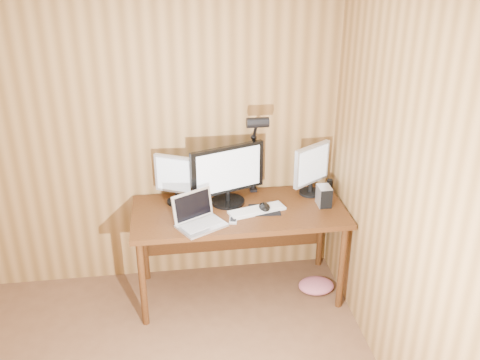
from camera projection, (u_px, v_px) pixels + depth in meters
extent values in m
plane|color=olive|center=(110.00, 136.00, 4.02)|extent=(4.00, 0.00, 4.00)
plane|color=olive|center=(465.00, 268.00, 2.45)|extent=(0.00, 4.00, 4.00)
cube|color=#45230E|center=(239.00, 212.00, 4.03)|extent=(1.60, 0.70, 0.04)
cube|color=#45230E|center=(234.00, 223.00, 4.43)|extent=(1.48, 0.02, 0.51)
cylinder|color=#45230E|center=(143.00, 284.00, 3.83)|extent=(0.05, 0.05, 0.71)
cylinder|color=#45230E|center=(144.00, 242.00, 4.35)|extent=(0.05, 0.05, 0.71)
cylinder|color=#45230E|center=(342.00, 268.00, 4.02)|extent=(0.05, 0.05, 0.71)
cylinder|color=#45230E|center=(321.00, 229.00, 4.54)|extent=(0.05, 0.05, 0.71)
cylinder|color=black|center=(228.00, 201.00, 4.12)|extent=(0.26, 0.26, 0.02)
cylinder|color=black|center=(228.00, 196.00, 4.10)|extent=(0.04, 0.04, 0.08)
cube|color=black|center=(228.00, 169.00, 4.00)|extent=(0.57, 0.24, 0.37)
cube|color=silver|center=(229.00, 170.00, 3.99)|extent=(0.49, 0.18, 0.32)
cylinder|color=black|center=(178.00, 201.00, 4.12)|extent=(0.16, 0.16, 0.02)
cylinder|color=black|center=(177.00, 196.00, 4.10)|extent=(0.03, 0.03, 0.07)
cube|color=silver|center=(176.00, 174.00, 4.02)|extent=(0.32, 0.18, 0.30)
cube|color=silver|center=(175.00, 175.00, 4.01)|extent=(0.27, 0.13, 0.25)
cylinder|color=black|center=(310.00, 192.00, 4.26)|extent=(0.17, 0.17, 0.02)
cylinder|color=black|center=(310.00, 187.00, 4.24)|extent=(0.03, 0.03, 0.08)
cube|color=silver|center=(312.00, 164.00, 4.16)|extent=(0.32, 0.23, 0.32)
cube|color=silver|center=(314.00, 165.00, 4.14)|extent=(0.27, 0.18, 0.27)
cube|color=silver|center=(202.00, 226.00, 3.78)|extent=(0.39, 0.35, 0.02)
cube|color=silver|center=(192.00, 205.00, 3.81)|extent=(0.30, 0.20, 0.21)
cube|color=black|center=(192.00, 205.00, 3.81)|extent=(0.26, 0.17, 0.18)
cube|color=#B2B2B7|center=(202.00, 224.00, 3.78)|extent=(0.30, 0.25, 0.00)
cube|color=silver|center=(257.00, 210.00, 3.99)|extent=(0.45, 0.24, 0.02)
cube|color=white|center=(257.00, 209.00, 3.99)|extent=(0.41, 0.21, 0.00)
cube|color=black|center=(264.00, 210.00, 4.01)|extent=(0.25, 0.21, 0.00)
ellipsoid|color=black|center=(265.00, 207.00, 4.00)|extent=(0.08, 0.12, 0.04)
cube|color=silver|center=(324.00, 196.00, 4.06)|extent=(0.10, 0.13, 0.15)
cube|color=black|center=(327.00, 200.00, 4.00)|extent=(0.09, 0.01, 0.15)
cube|color=silver|center=(233.00, 220.00, 3.86)|extent=(0.07, 0.11, 0.01)
cube|color=black|center=(233.00, 219.00, 3.86)|extent=(0.05, 0.07, 0.00)
cylinder|color=black|center=(330.00, 186.00, 4.26)|extent=(0.05, 0.05, 0.11)
cube|color=black|center=(253.00, 192.00, 4.32)|extent=(0.05, 0.07, 0.07)
cylinder|color=black|center=(253.00, 165.00, 4.22)|extent=(0.03, 0.03, 0.46)
sphere|color=black|center=(254.00, 137.00, 4.12)|extent=(0.05, 0.05, 0.05)
cylinder|color=black|center=(255.00, 130.00, 4.02)|extent=(0.02, 0.16, 0.19)
cylinder|color=black|center=(258.00, 123.00, 3.90)|extent=(0.16, 0.08, 0.08)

